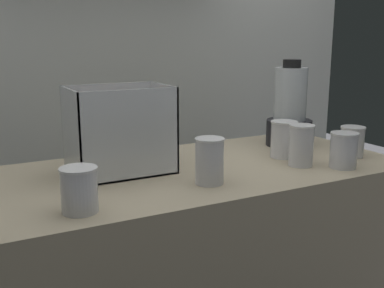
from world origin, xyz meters
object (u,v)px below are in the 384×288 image
Objects in this scene: juice_cup_pomegranate_left at (209,164)px; juice_cup_carrot_far_right at (343,153)px; carrot_display_bin at (120,145)px; juice_cup_orange_right at (284,141)px; juice_cup_carrot_middle at (301,148)px; juice_cup_pomegranate_rightmost at (352,144)px; blender_pitcher at (290,113)px; juice_cup_mango_far_left at (79,192)px.

juice_cup_pomegranate_left is 1.16× the size of juice_cup_carrot_far_right.
juice_cup_orange_right is (0.57, -0.09, -0.03)m from carrot_display_bin.
juice_cup_carrot_far_right is (0.10, -0.08, -0.01)m from juice_cup_carrot_middle.
juice_cup_pomegranate_rightmost is at bearing 2.39° from juice_cup_carrot_middle.
juice_cup_pomegranate_left reaches higher than juice_cup_pomegranate_rightmost.
carrot_display_bin is at bearing -175.97° from blender_pitcher.
blender_pitcher reaches higher than juice_cup_pomegranate_rightmost.
juice_cup_pomegranate_rightmost is at bearing 3.60° from juice_cup_pomegranate_left.
juice_cup_pomegranate_left reaches higher than juice_cup_carrot_far_right.
juice_cup_mango_far_left is 0.99m from juice_cup_pomegranate_rightmost.
carrot_display_bin reaches higher than juice_cup_mango_far_left.
juice_cup_mango_far_left is at bearing -125.40° from carrot_display_bin.
juice_cup_mango_far_left is at bearing -165.86° from juice_cup_orange_right.
juice_cup_carrot_far_right is (0.65, -0.29, -0.03)m from carrot_display_bin.
blender_pitcher reaches higher than carrot_display_bin.
carrot_display_bin reaches higher than juice_cup_orange_right.
juice_cup_orange_right reaches higher than juice_cup_mango_far_left.
juice_cup_mango_far_left is 0.82× the size of juice_cup_carrot_middle.
carrot_display_bin reaches higher than juice_cup_carrot_far_right.
juice_cup_carrot_middle reaches higher than juice_cup_orange_right.
juice_cup_mango_far_left is 0.86× the size of juice_cup_orange_right.
juice_cup_mango_far_left is (-0.20, -0.29, -0.03)m from carrot_display_bin.
carrot_display_bin is at bearing 54.60° from juice_cup_mango_far_left.
carrot_display_bin is 0.35m from juice_cup_mango_far_left.
juice_cup_mango_far_left is 1.03× the size of juice_cup_pomegranate_rightmost.
juice_cup_pomegranate_left reaches higher than juice_cup_orange_right.
blender_pitcher is at bearing 4.03° from carrot_display_bin.
juice_cup_carrot_far_right is (-0.05, -0.34, -0.08)m from blender_pitcher.
juice_cup_orange_right reaches higher than juice_cup_pomegranate_rightmost.
juice_cup_mango_far_left is 0.39m from juice_cup_pomegranate_left.
juice_cup_pomegranate_left is at bearing -151.37° from blender_pitcher.
juice_cup_mango_far_left is at bearing -159.75° from blender_pitcher.
blender_pitcher is 2.58× the size of juice_cup_orange_right.
juice_cup_carrot_middle is at bearing 6.02° from juice_cup_mango_far_left.
juice_cup_carrot_far_right is (0.08, -0.20, -0.01)m from juice_cup_orange_right.
blender_pitcher is 3.08× the size of juice_cup_pomegranate_rightmost.
juice_cup_pomegranate_left is at bearing 7.51° from juice_cup_mango_far_left.
juice_cup_orange_right is at bearing 113.05° from juice_cup_carrot_far_right.
blender_pitcher reaches higher than juice_cup_mango_far_left.
juice_cup_carrot_far_right is at bearing -38.41° from juice_cup_carrot_middle.
carrot_display_bin reaches higher than juice_cup_pomegranate_rightmost.
juice_cup_pomegranate_left is 1.24× the size of juice_cup_pomegranate_rightmost.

